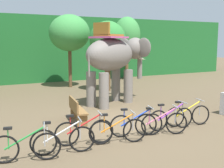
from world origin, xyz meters
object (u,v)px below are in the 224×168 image
at_px(bike_red, 84,132).
at_px(bike_yellow, 188,115).
at_px(wooden_bench, 77,110).
at_px(tree_center, 127,35).
at_px(bike_white, 63,140).
at_px(bike_green, 26,147).
at_px(bike_orange, 118,131).
at_px(bike_pink, 161,123).
at_px(tree_center_right, 69,33).
at_px(elephant, 115,57).
at_px(bike_blue, 136,124).
at_px(tree_right, 108,40).
at_px(bike_purple, 171,118).

relative_size(bike_red, bike_yellow, 1.00).
bearing_deg(bike_red, wooden_bench, 73.49).
distance_m(tree_center, bike_red, 15.10).
bearing_deg(bike_yellow, bike_white, -175.16).
distance_m(bike_green, wooden_bench, 3.66).
relative_size(bike_orange, bike_pink, 1.02).
distance_m(tree_center_right, bike_white, 12.07).
height_order(elephant, wooden_bench, elephant).
xyz_separation_m(bike_yellow, wooden_bench, (-3.25, 2.29, 0.09)).
height_order(tree_center, bike_orange, tree_center).
bearing_deg(bike_blue, tree_center_right, 80.50).
relative_size(tree_right, wooden_bench, 2.69).
height_order(tree_center, elephant, tree_center).
height_order(tree_right, bike_pink, tree_right).
bearing_deg(bike_white, tree_center, 52.48).
relative_size(bike_purple, bike_yellow, 1.01).
height_order(bike_red, bike_yellow, same).
height_order(elephant, bike_purple, elephant).
height_order(tree_center_right, tree_right, tree_center_right).
height_order(bike_pink, wooden_bench, bike_pink).
relative_size(tree_center, bike_green, 2.92).
xyz_separation_m(tree_right, bike_red, (-4.97, -8.05, -2.66)).
xyz_separation_m(tree_right, bike_purple, (-1.83, -8.07, -2.66)).
bearing_deg(bike_purple, tree_right, 77.22).
distance_m(tree_right, elephant, 3.81).
bearing_deg(wooden_bench, bike_yellow, -35.12).
bearing_deg(tree_center_right, bike_white, -111.42).
bearing_deg(bike_red, elephant, 52.41).
relative_size(tree_center, bike_white, 2.88).
height_order(bike_red, bike_orange, same).
relative_size(tree_right, bike_white, 2.48).
distance_m(tree_center_right, wooden_bench, 9.15).
bearing_deg(bike_green, bike_purple, 4.81).
bearing_deg(tree_center, elephant, -125.02).
bearing_deg(bike_green, bike_blue, 5.93).
xyz_separation_m(bike_green, bike_yellow, (5.68, 0.46, 0.00)).
bearing_deg(bike_white, bike_purple, 5.14).
relative_size(bike_red, wooden_bench, 1.08).
bearing_deg(bike_purple, tree_center_right, 88.10).
xyz_separation_m(elephant, bike_yellow, (0.38, -4.59, -1.82)).
bearing_deg(bike_pink, bike_yellow, 13.71).
distance_m(tree_right, bike_orange, 9.72).
bearing_deg(tree_center_right, bike_pink, -95.27).
xyz_separation_m(tree_center, bike_blue, (-6.97, -12.02, -3.08)).
bearing_deg(wooden_bench, bike_pink, -55.64).
bearing_deg(bike_pink, elephant, 77.85).
bearing_deg(bike_purple, bike_blue, -177.96).
xyz_separation_m(tree_center, wooden_bench, (-8.01, -9.64, -2.99)).
xyz_separation_m(bike_white, bike_blue, (2.49, 0.30, 0.00)).
bearing_deg(elephant, tree_right, 67.59).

